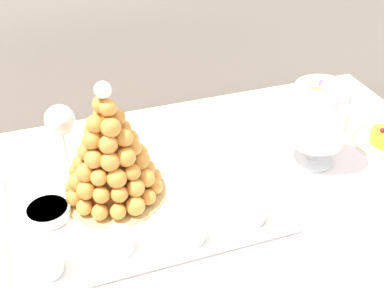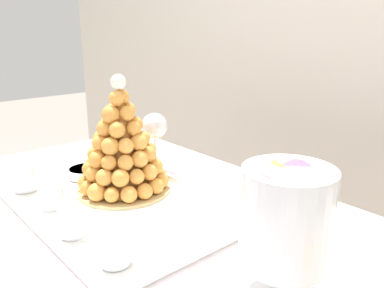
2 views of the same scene
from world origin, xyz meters
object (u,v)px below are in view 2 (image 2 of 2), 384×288
object	(u,v)px
dessert_cup_mid_right	(115,250)
dessert_cup_mid_left	(52,199)
dessert_cup_left	(25,180)
dessert_cup_centre	(73,223)
croquembouche	(122,148)
wine_glass	(155,128)
macaron_goblet	(286,217)
serving_tray	(114,204)
creme_brulee_ramekin	(85,172)

from	to	relation	value
dessert_cup_mid_right	dessert_cup_mid_left	bearing A→B (deg)	178.86
dessert_cup_left	dessert_cup_centre	size ratio (longest dim) A/B	1.06
croquembouche	wine_glass	distance (m)	0.19
wine_glass	macaron_goblet	bearing A→B (deg)	-17.79
dessert_cup_mid_left	dessert_cup_mid_right	size ratio (longest dim) A/B	0.99
dessert_cup_mid_left	dessert_cup_mid_right	xyz separation A→B (m)	(0.30, -0.01, 0.01)
serving_tray	dessert_cup_left	distance (m)	0.26
macaron_goblet	dessert_cup_left	bearing A→B (deg)	-166.73
croquembouche	dessert_cup_centre	world-z (taller)	croquembouche
dessert_cup_mid_right	wine_glass	size ratio (longest dim) A/B	0.34
serving_tray	wine_glass	xyz separation A→B (m)	(-0.15, 0.23, 0.12)
serving_tray	creme_brulee_ramekin	distance (m)	0.21
dessert_cup_mid_right	macaron_goblet	world-z (taller)	macaron_goblet
croquembouche	macaron_goblet	bearing A→B (deg)	-3.10
serving_tray	wine_glass	bearing A→B (deg)	122.32
dessert_cup_mid_left	serving_tray	bearing A→B (deg)	57.69
dessert_cup_left	macaron_goblet	world-z (taller)	macaron_goblet
dessert_cup_mid_right	dessert_cup_centre	bearing A→B (deg)	-175.08
croquembouche	dessert_cup_mid_right	xyz separation A→B (m)	(0.28, -0.19, -0.09)
croquembouche	serving_tray	bearing A→B (deg)	-49.15
dessert_cup_left	dessert_cup_mid_right	world-z (taller)	dessert_cup_left
dessert_cup_centre	creme_brulee_ramekin	bearing A→B (deg)	149.38
dessert_cup_centre	macaron_goblet	xyz separation A→B (m)	(0.39, 0.17, 0.11)
creme_brulee_ramekin	dessert_cup_centre	bearing A→B (deg)	-30.62
croquembouche	creme_brulee_ramekin	world-z (taller)	croquembouche
serving_tray	dessert_cup_centre	xyz separation A→B (m)	(0.08, -0.14, 0.03)
macaron_goblet	creme_brulee_ramekin	bearing A→B (deg)	-179.93
creme_brulee_ramekin	wine_glass	distance (m)	0.23
dessert_cup_mid_right	wine_glass	world-z (taller)	wine_glass
dessert_cup_mid_left	dessert_cup_centre	bearing A→B (deg)	-6.82
serving_tray	wine_glass	size ratio (longest dim) A/B	3.59
serving_tray	dessert_cup_centre	size ratio (longest dim) A/B	11.02
croquembouche	macaron_goblet	size ratio (longest dim) A/B	1.27
dessert_cup_left	dessert_cup_centre	distance (m)	0.30
serving_tray	dessert_cup_mid_left	size ratio (longest dim) A/B	10.81
dessert_cup_mid_left	creme_brulee_ramekin	distance (m)	0.20
dessert_cup_mid_left	dessert_cup_centre	xyz separation A→B (m)	(0.15, -0.02, 0.00)
croquembouche	creme_brulee_ramekin	bearing A→B (deg)	-169.56
dessert_cup_mid_right	macaron_goblet	distance (m)	0.31
croquembouche	dessert_cup_mid_right	world-z (taller)	croquembouche
dessert_cup_left	dessert_cup_mid_left	distance (m)	0.15
dessert_cup_left	macaron_goblet	distance (m)	0.72
croquembouche	dessert_cup_left	xyz separation A→B (m)	(-0.17, -0.19, -0.09)
serving_tray	dessert_cup_mid_left	world-z (taller)	dessert_cup_mid_left
serving_tray	croquembouche	bearing A→B (deg)	130.85
dessert_cup_left	creme_brulee_ramekin	world-z (taller)	dessert_cup_left
croquembouche	dessert_cup_left	distance (m)	0.27
croquembouche	wine_glass	world-z (taller)	croquembouche
dessert_cup_left	wine_glass	xyz separation A→B (m)	(0.08, 0.36, 0.09)
dessert_cup_centre	wine_glass	bearing A→B (deg)	121.18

